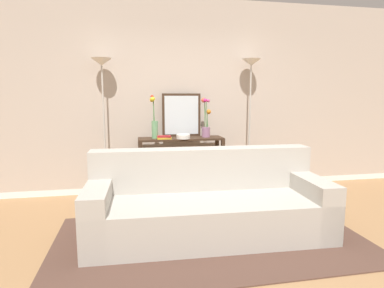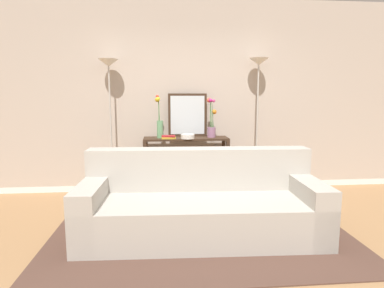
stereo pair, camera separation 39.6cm
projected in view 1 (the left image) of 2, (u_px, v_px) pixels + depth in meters
ground_plane at (222, 249)px, 3.11m from camera, size 16.00×16.00×0.02m
back_wall at (185, 97)px, 4.95m from camera, size 12.00×0.15×2.89m
area_rug at (211, 239)px, 3.28m from camera, size 3.13×1.72×0.01m
couch at (207, 205)px, 3.40m from camera, size 2.49×1.03×0.88m
console_table at (181, 156)px, 4.73m from camera, size 1.23×0.37×0.86m
floor_lamp_left at (103, 90)px, 4.43m from camera, size 0.28×0.28×1.97m
floor_lamp_right at (251, 88)px, 4.83m from camera, size 0.28×0.28×2.00m
wall_mirror at (181, 115)px, 4.80m from camera, size 0.58×0.02×0.64m
vase_tall_flowers at (154, 121)px, 4.58m from camera, size 0.11×0.10×0.62m
vase_short_flowers at (206, 124)px, 4.73m from camera, size 0.15×0.12×0.58m
fruit_bowl at (183, 136)px, 4.57m from camera, size 0.20×0.20×0.06m
book_stack at (164, 137)px, 4.54m from camera, size 0.20×0.14×0.05m
book_row_under_console at (155, 192)px, 4.73m from camera, size 0.22×0.18×0.13m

